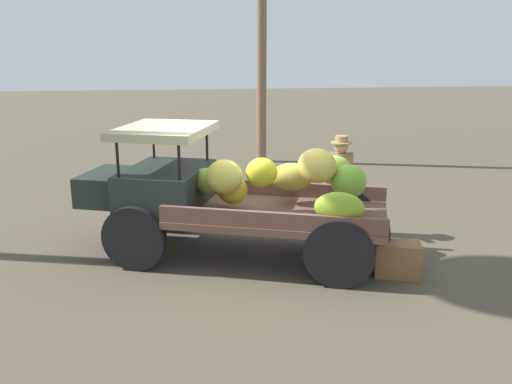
{
  "coord_description": "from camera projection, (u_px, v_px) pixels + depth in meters",
  "views": [
    {
      "loc": [
        0.84,
        7.84,
        3.07
      ],
      "look_at": [
        -0.1,
        0.29,
        0.99
      ],
      "focal_mm": 38.71,
      "sensor_mm": 36.0,
      "label": 1
    }
  ],
  "objects": [
    {
      "name": "ground_plane",
      "position": [
        247.0,
        250.0,
        8.42
      ],
      "size": [
        60.0,
        60.0,
        0.0
      ],
      "primitive_type": "plane",
      "color": "brown"
    },
    {
      "name": "wooden_crate",
      "position": [
        397.0,
        259.0,
        7.45
      ],
      "size": [
        0.68,
        0.52,
        0.47
      ],
      "primitive_type": "cube",
      "rotation": [
        0.0,
        0.0,
        2.86
      ],
      "color": "#8D613D",
      "rests_on": "ground"
    },
    {
      "name": "farmer",
      "position": [
        340.0,
        179.0,
        8.93
      ],
      "size": [
        0.54,
        0.5,
        1.63
      ],
      "rotation": [
        0.0,
        0.0,
        1.27
      ],
      "color": "#3C3B42",
      "rests_on": "ground"
    },
    {
      "name": "truck",
      "position": [
        223.0,
        194.0,
        8.0
      ],
      "size": [
        4.66,
        2.88,
        1.9
      ],
      "rotation": [
        0.0,
        0.0,
        -0.33
      ],
      "color": "#212A24",
      "rests_on": "ground"
    }
  ]
}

